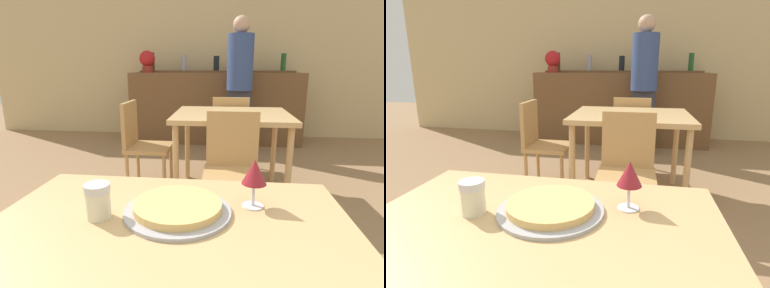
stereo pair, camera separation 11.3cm
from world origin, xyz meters
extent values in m
cube|color=#D1B784|center=(0.00, 4.43, 1.40)|extent=(8.00, 0.05, 2.80)
cube|color=tan|center=(0.00, 0.00, 0.70)|extent=(1.08, 0.73, 0.04)
cylinder|color=tan|center=(-0.48, 0.31, 0.34)|extent=(0.05, 0.05, 0.68)
cylinder|color=tan|center=(0.48, 0.31, 0.34)|extent=(0.05, 0.05, 0.68)
cube|color=tan|center=(0.21, 1.88, 0.75)|extent=(1.01, 0.86, 0.04)
cylinder|color=tan|center=(-0.23, 1.51, 0.36)|extent=(0.05, 0.05, 0.73)
cylinder|color=tan|center=(0.66, 1.51, 0.36)|extent=(0.05, 0.05, 0.73)
cylinder|color=tan|center=(-0.23, 2.25, 0.36)|extent=(0.05, 0.05, 0.73)
cylinder|color=tan|center=(0.66, 2.25, 0.36)|extent=(0.05, 0.05, 0.73)
cube|color=brown|center=(0.00, 3.93, 0.54)|extent=(2.60, 0.56, 1.07)
cube|color=brown|center=(0.00, 4.07, 1.09)|extent=(2.39, 0.24, 0.03)
cylinder|color=#5B3314|center=(-1.02, 4.07, 1.24)|extent=(0.07, 0.07, 0.28)
cylinder|color=#9999A3|center=(-0.51, 4.07, 1.22)|extent=(0.08, 0.08, 0.23)
cylinder|color=black|center=(0.00, 4.07, 1.21)|extent=(0.09, 0.09, 0.22)
cylinder|color=#5B3314|center=(0.51, 4.07, 1.25)|extent=(0.07, 0.07, 0.30)
cylinder|color=#1E5123|center=(1.02, 4.07, 1.23)|extent=(0.08, 0.08, 0.25)
cube|color=tan|center=(0.21, 1.20, 0.43)|extent=(0.40, 0.40, 0.04)
cube|color=tan|center=(0.21, 1.38, 0.65)|extent=(0.38, 0.04, 0.41)
cylinder|color=tan|center=(0.04, 1.03, 0.20)|extent=(0.03, 0.03, 0.41)
cylinder|color=tan|center=(0.38, 1.03, 0.20)|extent=(0.03, 0.03, 0.41)
cylinder|color=tan|center=(0.04, 1.37, 0.20)|extent=(0.03, 0.03, 0.41)
cylinder|color=tan|center=(0.38, 1.37, 0.20)|extent=(0.03, 0.03, 0.41)
cube|color=tan|center=(0.21, 2.56, 0.43)|extent=(0.40, 0.40, 0.04)
cube|color=tan|center=(0.21, 2.38, 0.65)|extent=(0.38, 0.04, 0.41)
cylinder|color=tan|center=(0.38, 2.73, 0.20)|extent=(0.03, 0.03, 0.41)
cylinder|color=tan|center=(0.04, 2.73, 0.20)|extent=(0.03, 0.03, 0.41)
cylinder|color=tan|center=(0.38, 2.39, 0.20)|extent=(0.03, 0.03, 0.41)
cylinder|color=tan|center=(0.04, 2.39, 0.20)|extent=(0.03, 0.03, 0.41)
cube|color=tan|center=(-0.54, 1.88, 0.43)|extent=(0.40, 0.40, 0.04)
cube|color=tan|center=(-0.72, 1.88, 0.65)|extent=(0.04, 0.38, 0.41)
cylinder|color=tan|center=(-0.37, 1.71, 0.20)|extent=(0.03, 0.03, 0.41)
cylinder|color=tan|center=(-0.37, 2.05, 0.20)|extent=(0.03, 0.03, 0.41)
cylinder|color=tan|center=(-0.71, 1.71, 0.20)|extent=(0.03, 0.03, 0.41)
cylinder|color=tan|center=(-0.71, 2.05, 0.20)|extent=(0.03, 0.03, 0.41)
cylinder|color=#A3A3A8|center=(0.01, 0.07, 0.73)|extent=(0.33, 0.33, 0.01)
cylinder|color=#E0B266|center=(0.01, 0.07, 0.74)|extent=(0.27, 0.27, 0.02)
cylinder|color=beige|center=(-0.22, 0.02, 0.76)|extent=(0.07, 0.07, 0.08)
cylinder|color=silver|center=(-0.22, 0.02, 0.82)|extent=(0.08, 0.08, 0.02)
cube|color=#2D2D38|center=(0.34, 3.35, 0.43)|extent=(0.32, 0.18, 0.86)
cylinder|color=#33477F|center=(0.34, 3.35, 1.22)|extent=(0.34, 0.34, 0.72)
sphere|color=tan|center=(0.34, 3.35, 1.69)|extent=(0.22, 0.22, 0.22)
cylinder|color=silver|center=(0.25, 0.15, 0.72)|extent=(0.07, 0.07, 0.00)
cylinder|color=silver|center=(0.25, 0.15, 0.76)|extent=(0.01, 0.01, 0.07)
cone|color=maroon|center=(0.25, 0.15, 0.84)|extent=(0.08, 0.08, 0.08)
cylinder|color=maroon|center=(-1.05, 3.88, 1.12)|extent=(0.16, 0.16, 0.10)
sphere|color=red|center=(-1.05, 3.88, 1.28)|extent=(0.24, 0.24, 0.24)
camera|label=1|loc=(0.15, -0.77, 1.16)|focal=28.00mm
camera|label=2|loc=(0.26, -0.75, 1.16)|focal=28.00mm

